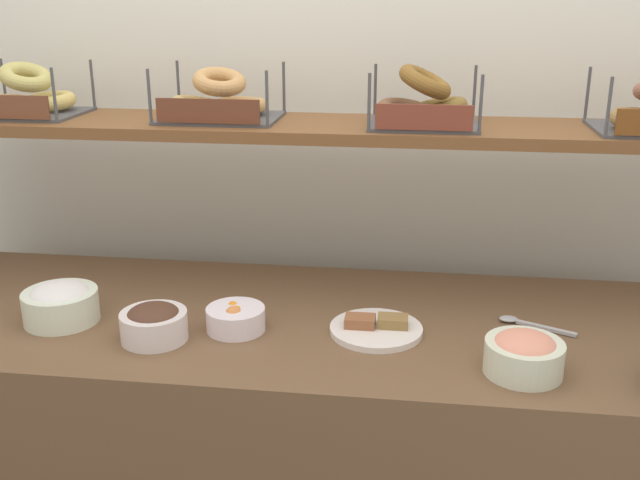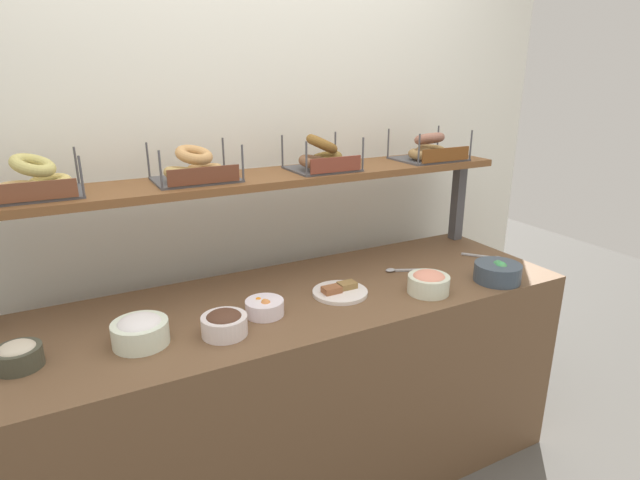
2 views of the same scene
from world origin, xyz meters
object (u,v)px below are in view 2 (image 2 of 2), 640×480
at_px(bowl_cream_cheese, 140,330).
at_px(bowl_lox_spread, 429,282).
at_px(bowl_chocolate_spread, 224,323).
at_px(bagel_basket_plain, 35,182).
at_px(serving_spoon_near_plate, 399,270).
at_px(bowl_tuna_salad, 18,355).
at_px(bowl_fruit_salad, 265,307).
at_px(bagel_basket_cinnamon_raisin, 322,158).
at_px(serving_spoon_by_edge, 488,257).
at_px(bowl_veggie_mix, 498,272).
at_px(bagel_basket_everything, 429,150).
at_px(bagel_basket_sesame, 195,169).
at_px(serving_plate_white, 340,291).

height_order(bowl_cream_cheese, bowl_lox_spread, bowl_cream_cheese).
relative_size(bowl_chocolate_spread, bagel_basket_plain, 0.52).
distance_m(bowl_chocolate_spread, bowl_lox_spread, 0.81).
bearing_deg(serving_spoon_near_plate, bowl_cream_cheese, -173.78).
bearing_deg(bowl_tuna_salad, bowl_fruit_salad, -1.48).
bearing_deg(bowl_fruit_salad, bowl_tuna_salad, 178.52).
xyz_separation_m(bowl_tuna_salad, bagel_basket_cinnamon_raisin, (1.18, 0.32, 0.44)).
relative_size(bowl_lox_spread, serving_spoon_by_edge, 1.13).
bearing_deg(bowl_cream_cheese, serving_spoon_by_edge, 2.31).
distance_m(bowl_veggie_mix, bowl_lox_spread, 0.33).
height_order(serving_spoon_near_plate, bagel_basket_cinnamon_raisin, bagel_basket_cinnamon_raisin).
bearing_deg(bowl_chocolate_spread, serving_spoon_by_edge, 5.60).
height_order(bowl_fruit_salad, bagel_basket_cinnamon_raisin, bagel_basket_cinnamon_raisin).
height_order(bowl_chocolate_spread, bagel_basket_everything, bagel_basket_everything).
height_order(serving_spoon_by_edge, bagel_basket_sesame, bagel_basket_sesame).
bearing_deg(bowl_chocolate_spread, bagel_basket_plain, 137.67).
xyz_separation_m(bowl_cream_cheese, serving_spoon_by_edge, (1.56, 0.06, -0.04)).
height_order(bowl_tuna_salad, serving_spoon_by_edge, bowl_tuna_salad).
height_order(bowl_veggie_mix, bagel_basket_cinnamon_raisin, bagel_basket_cinnamon_raisin).
bearing_deg(bowl_fruit_salad, bagel_basket_sesame, 107.82).
bearing_deg(bagel_basket_cinnamon_raisin, bowl_lox_spread, -64.02).
bearing_deg(bowl_cream_cheese, bowl_lox_spread, -6.11).
bearing_deg(bowl_fruit_salad, serving_plate_white, 4.98).
bearing_deg(serving_spoon_by_edge, bagel_basket_sesame, 166.08).
distance_m(bowl_chocolate_spread, serving_plate_white, 0.51).
relative_size(bowl_fruit_salad, serving_spoon_by_edge, 0.96).
bearing_deg(serving_spoon_near_plate, serving_plate_white, -166.39).
xyz_separation_m(bagel_basket_plain, bagel_basket_sesame, (0.53, 0.00, -0.00)).
height_order(bowl_cream_cheese, bagel_basket_sesame, bagel_basket_sesame).
distance_m(bowl_lox_spread, serving_spoon_by_edge, 0.53).
bearing_deg(bagel_basket_everything, bowl_tuna_salad, -169.76).
relative_size(bowl_tuna_salad, serving_spoon_by_edge, 0.93).
relative_size(bagel_basket_plain, bagel_basket_cinnamon_raisin, 1.03).
bearing_deg(serving_spoon_by_edge, bowl_veggie_mix, -127.79).
distance_m(serving_spoon_near_plate, bagel_basket_plain, 1.43).
distance_m(bowl_lox_spread, bagel_basket_plain, 1.45).
bearing_deg(bowl_tuna_salad, bowl_chocolate_spread, -8.83).
bearing_deg(bagel_basket_plain, bagel_basket_cinnamon_raisin, -1.28).
bearing_deg(bagel_basket_sesame, bowl_chocolate_spread, -96.91).
relative_size(serving_spoon_near_plate, bagel_basket_sesame, 0.55).
distance_m(bowl_cream_cheese, serving_spoon_by_edge, 1.56).
distance_m(bowl_chocolate_spread, serving_spoon_near_plate, 0.86).
xyz_separation_m(bowl_lox_spread, serving_spoon_near_plate, (0.03, 0.23, -0.04)).
xyz_separation_m(bowl_tuna_salad, bagel_basket_sesame, (0.65, 0.35, 0.44)).
height_order(bowl_veggie_mix, bowl_chocolate_spread, bowl_veggie_mix).
bearing_deg(serving_spoon_near_plate, bagel_basket_cinnamon_raisin, 138.56).
bearing_deg(bowl_cream_cheese, bowl_veggie_mix, -6.38).
relative_size(serving_plate_white, bagel_basket_everything, 0.69).
bearing_deg(bagel_basket_everything, serving_spoon_near_plate, -143.89).
relative_size(bowl_cream_cheese, bowl_lox_spread, 1.09).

